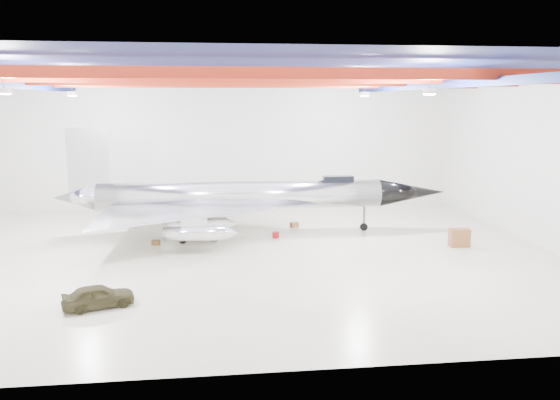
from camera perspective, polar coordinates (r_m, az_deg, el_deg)
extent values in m
plane|color=beige|center=(33.70, -5.55, -5.62)|extent=(40.00, 40.00, 0.00)
plane|color=silver|center=(47.54, -6.03, 5.81)|extent=(40.00, 0.00, 40.00)
plane|color=silver|center=(38.51, 25.63, 3.76)|extent=(0.00, 30.00, 30.00)
plane|color=#0A0F38|center=(32.44, -5.90, 13.41)|extent=(40.00, 40.00, 0.00)
cube|color=maroon|center=(23.42, -5.56, 13.10)|extent=(39.50, 0.25, 0.50)
cube|color=maroon|center=(29.41, -5.80, 12.55)|extent=(39.50, 0.25, 0.50)
cube|color=maroon|center=(35.41, -5.95, 12.18)|extent=(39.50, 0.25, 0.50)
cube|color=maroon|center=(41.41, -6.07, 11.92)|extent=(39.50, 0.25, 0.50)
cube|color=#0D1951|center=(34.38, -26.67, 10.70)|extent=(0.25, 29.50, 0.40)
cube|color=#0D1951|center=(34.72, 14.77, 11.44)|extent=(0.25, 29.50, 0.40)
cube|color=silver|center=(28.05, -26.89, 10.17)|extent=(0.55, 0.55, 0.25)
cube|color=silver|center=(28.40, 15.34, 10.90)|extent=(0.55, 0.55, 0.25)
cube|color=silver|center=(39.55, -20.88, 10.36)|extent=(0.55, 0.55, 0.25)
cube|color=silver|center=(39.80, 8.83, 10.91)|extent=(0.55, 0.55, 0.25)
cylinder|color=silver|center=(38.14, -4.09, 0.52)|extent=(19.60, 2.42, 1.96)
cone|color=black|center=(40.27, 13.58, 0.78)|extent=(4.93, 2.07, 1.96)
cone|color=silver|center=(39.55, -20.60, 0.23)|extent=(2.98, 2.02, 1.96)
cube|color=silver|center=(38.96, -19.45, 3.94)|extent=(2.74, 0.18, 4.40)
cube|color=black|center=(38.71, 6.08, 2.17)|extent=(2.17, 0.83, 0.49)
cylinder|color=silver|center=(33.22, -8.93, -3.49)|extent=(3.74, 0.97, 0.88)
cylinder|color=silver|center=(35.59, -8.69, -2.54)|extent=(3.74, 0.97, 0.88)
cylinder|color=silver|center=(41.32, -8.22, -0.72)|extent=(3.74, 0.97, 0.88)
cylinder|color=silver|center=(43.72, -8.06, -0.10)|extent=(3.74, 0.97, 0.88)
cylinder|color=#59595B|center=(39.65, 8.78, -1.93)|extent=(0.18, 0.18, 1.76)
cylinder|color=black|center=(39.79, 8.75, -2.78)|extent=(0.55, 0.23, 0.55)
cylinder|color=#59595B|center=(36.25, -10.17, -3.14)|extent=(0.18, 0.18, 1.76)
cylinder|color=black|center=(36.40, -10.13, -4.07)|extent=(0.55, 0.23, 0.55)
cylinder|color=#59595B|center=(41.01, -9.60, -1.54)|extent=(0.18, 0.18, 1.76)
cylinder|color=black|center=(41.13, -9.57, -2.37)|extent=(0.55, 0.23, 0.55)
imported|color=#35301A|center=(26.38, -18.46, -9.51)|extent=(3.40, 2.23, 1.08)
cube|color=brown|center=(36.86, 18.23, -3.77)|extent=(1.30, 0.69, 1.16)
cube|color=olive|center=(36.38, -12.84, -4.36)|extent=(0.56, 0.51, 0.32)
cube|color=maroon|center=(43.44, -11.90, -1.95)|extent=(0.43, 0.35, 0.28)
cylinder|color=#59595B|center=(36.55, -6.97, -4.01)|extent=(0.52, 0.52, 0.43)
cube|color=olive|center=(40.30, 1.51, -2.61)|extent=(0.66, 0.60, 0.38)
cylinder|color=maroon|center=(37.27, -0.45, -3.67)|extent=(0.60, 0.60, 0.41)
cube|color=olive|center=(38.27, -8.29, -3.40)|extent=(0.69, 0.61, 0.42)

